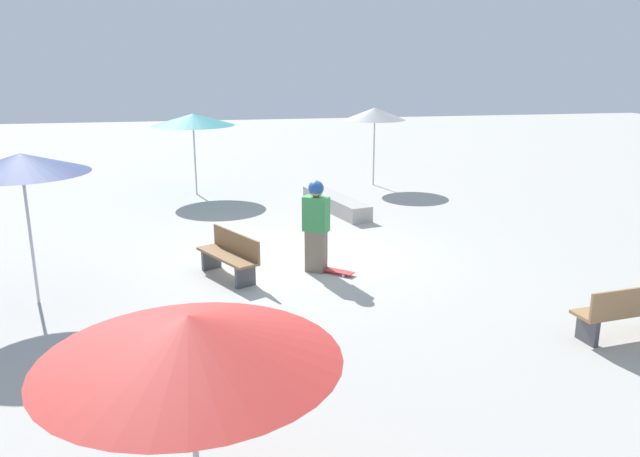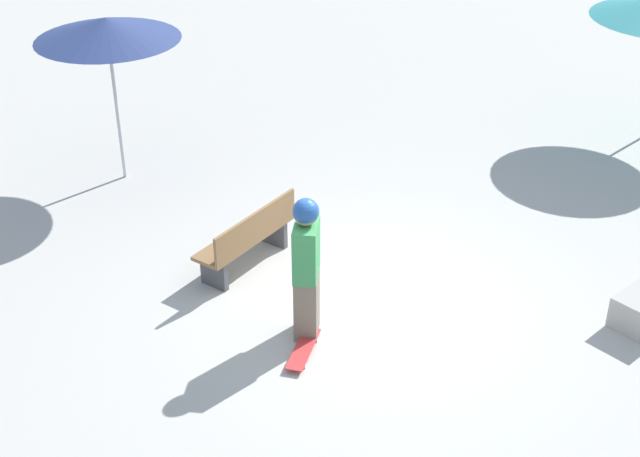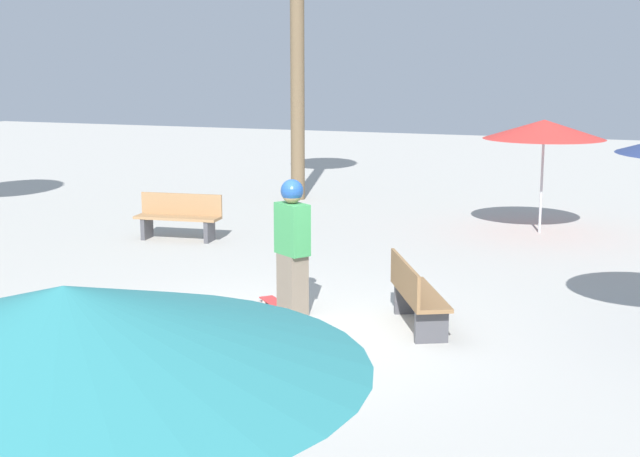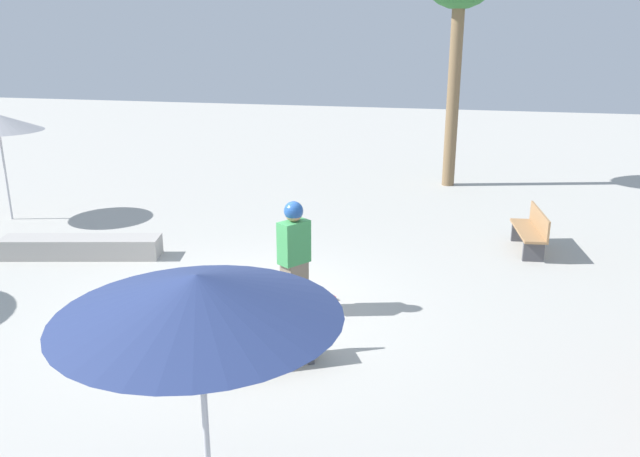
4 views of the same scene
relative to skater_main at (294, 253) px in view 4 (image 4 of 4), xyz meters
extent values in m
plane|color=#B2AFA8|center=(-0.83, -0.22, -0.97)|extent=(60.00, 60.00, 0.00)
cube|color=#726656|center=(0.00, 0.00, -0.56)|extent=(0.42, 0.45, 0.81)
cube|color=#388C4C|center=(0.00, 0.00, 0.18)|extent=(0.48, 0.54, 0.67)
sphere|color=tan|center=(0.00, 0.00, 0.65)|extent=(0.26, 0.26, 0.26)
sphere|color=#1E478C|center=(0.00, 0.00, 0.68)|extent=(0.30, 0.30, 0.30)
cube|color=red|center=(0.21, 0.32, -0.91)|extent=(0.69, 0.72, 0.02)
cylinder|color=silver|center=(0.31, 0.56, -0.94)|extent=(0.06, 0.06, 0.05)
cylinder|color=silver|center=(0.44, 0.44, -0.94)|extent=(0.06, 0.06, 0.05)
cylinder|color=silver|center=(-0.03, 0.20, -0.94)|extent=(0.06, 0.06, 0.05)
cylinder|color=silver|center=(0.10, 0.08, -0.94)|extent=(0.06, 0.06, 0.05)
cube|color=#A8A39E|center=(-4.79, 1.42, -0.77)|extent=(3.13, 1.32, 0.40)
cube|color=#47474C|center=(3.84, 3.31, -0.77)|extent=(0.40, 0.13, 0.40)
cube|color=#47474C|center=(3.68, 4.55, -0.77)|extent=(0.40, 0.13, 0.40)
cube|color=#9E754C|center=(3.76, 3.93, -0.54)|extent=(0.64, 1.64, 0.05)
cube|color=#9E754C|center=(3.96, 3.95, -0.32)|extent=(0.24, 1.59, 0.40)
cube|color=#47474C|center=(0.60, -1.42, -0.77)|extent=(0.26, 0.39, 0.40)
cube|color=#47474C|center=(-0.50, -2.00, -0.77)|extent=(0.26, 0.39, 0.40)
cube|color=olive|center=(0.05, -1.71, -0.54)|extent=(1.62, 1.14, 0.05)
cube|color=olive|center=(-0.04, -1.53, -0.32)|extent=(1.43, 0.78, 0.40)
cylinder|color=#B7B7BC|center=(-8.00, 3.37, 0.21)|extent=(0.05, 0.05, 2.35)
cylinder|color=#B7B7BC|center=(0.73, -4.92, 0.25)|extent=(0.05, 0.05, 2.44)
cone|color=navy|center=(0.73, -4.92, 1.42)|extent=(2.12, 2.12, 0.32)
cylinder|color=brown|center=(1.91, 9.54, 1.85)|extent=(0.35, 0.35, 5.64)
camera|label=1|loc=(11.30, -2.07, 3.06)|focal=35.00mm
camera|label=2|loc=(3.73, 7.56, 5.43)|focal=50.00mm
camera|label=3|loc=(-10.40, -4.46, 2.32)|focal=50.00mm
camera|label=4|loc=(2.58, -8.71, 3.20)|focal=35.00mm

